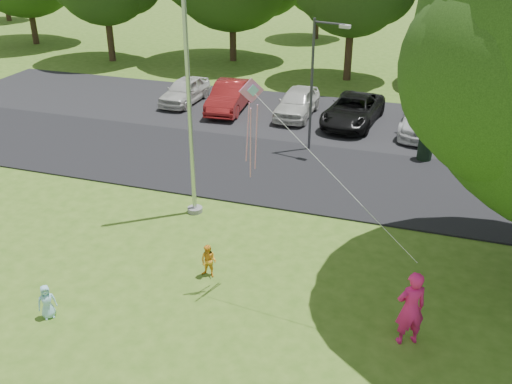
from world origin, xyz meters
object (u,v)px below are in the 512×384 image
(child_blue, at_px, (47,302))
(street_lamp, at_px, (317,75))
(flagpole, at_px, (189,91))
(child_yellow, at_px, (209,261))
(trash_can, at_px, (425,149))
(woman, at_px, (411,308))
(kite, at_px, (255,112))

(child_blue, bearing_deg, street_lamp, 27.64)
(flagpole, relative_size, child_yellow, 10.32)
(child_blue, bearing_deg, child_yellow, -2.94)
(child_yellow, xyz_separation_m, child_blue, (-3.10, -2.87, -0.02))
(trash_can, distance_m, woman, 11.19)
(child_blue, bearing_deg, flagpole, 32.98)
(flagpole, bearing_deg, trash_can, 44.43)
(trash_can, relative_size, kite, 0.22)
(flagpole, xyz_separation_m, street_lamp, (2.55, 6.47, -0.93))
(kite, bearing_deg, woman, -48.18)
(flagpole, height_order, child_blue, flagpole)
(woman, distance_m, kite, 5.75)
(trash_can, height_order, child_blue, trash_can)
(trash_can, distance_m, child_blue, 15.40)
(flagpole, xyz_separation_m, child_yellow, (1.87, -3.29, -3.68))
(flagpole, xyz_separation_m, trash_can, (7.00, 6.86, -3.67))
(child_yellow, bearing_deg, flagpole, 124.23)
(street_lamp, xyz_separation_m, kite, (0.62, -9.69, 1.62))
(woman, xyz_separation_m, child_blue, (-8.50, -1.84, -0.51))
(woman, bearing_deg, kite, -43.01)
(child_yellow, bearing_deg, trash_can, 67.87)
(street_lamp, xyz_separation_m, child_blue, (-3.78, -12.63, -2.77))
(kite, bearing_deg, child_yellow, 150.10)
(woman, bearing_deg, flagpole, -58.71)
(child_blue, bearing_deg, woman, -33.46)
(flagpole, height_order, street_lamp, flagpole)
(flagpole, xyz_separation_m, child_blue, (-1.23, -6.16, -3.71))
(street_lamp, xyz_separation_m, woman, (4.72, -10.79, -2.27))
(woman, bearing_deg, child_blue, -15.77)
(child_yellow, bearing_deg, kite, 7.95)
(trash_can, height_order, child_yellow, trash_can)
(street_lamp, bearing_deg, trash_can, 18.09)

